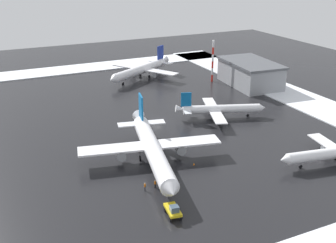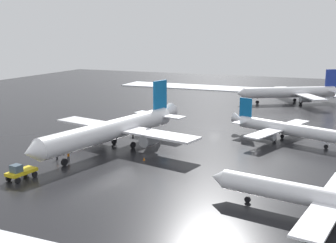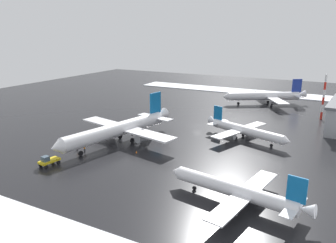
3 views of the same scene
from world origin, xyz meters
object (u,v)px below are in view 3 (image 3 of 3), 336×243
airplane_parked_portside (236,190)px  airplane_distant_tail (119,129)px  pushback_tug (48,161)px  airplane_parked_starboard (265,96)px  airplane_foreground_jet (245,130)px  ground_crew_near_tug (84,148)px  ground_crew_beside_wing (77,147)px  traffic_cone_mid_line (145,139)px  antenna_mast (324,97)px  traffic_cone_near_nose (136,152)px

airplane_parked_portside → airplane_distant_tail: bearing=-15.1°
pushback_tug → airplane_parked_starboard: bearing=169.4°
airplane_parked_starboard → airplane_foreground_jet: size_ratio=1.23×
ground_crew_near_tug → ground_crew_beside_wing: 2.30m
airplane_distant_tail → traffic_cone_mid_line: size_ratio=71.35×
pushback_tug → traffic_cone_mid_line: (25.80, -9.56, -1.01)m
airplane_distant_tail → ground_crew_beside_wing: bearing=-18.2°
ground_crew_near_tug → antenna_mast: antenna_mast is taller
ground_crew_beside_wing → traffic_cone_mid_line: 18.77m
airplane_distant_tail → ground_crew_beside_wing: (-10.03, 5.91, -2.91)m
ground_crew_beside_wing → traffic_cone_near_nose: (5.56, -14.18, -0.70)m
airplane_foreground_jet → traffic_cone_mid_line: size_ratio=46.62×
airplane_distant_tail → pushback_tug: (-20.47, 4.71, -2.60)m
ground_crew_beside_wing → ground_crew_near_tug: bearing=34.3°
antenna_mast → traffic_cone_mid_line: bearing=138.3°
airplane_foreground_jet → traffic_cone_mid_line: 27.85m
airplane_distant_tail → ground_crew_near_tug: bearing=-7.7°
airplane_distant_tail → traffic_cone_near_nose: bearing=74.0°
ground_crew_near_tug → pushback_tug: bearing=149.0°
airplane_foreground_jet → traffic_cone_near_nose: (-23.15, 20.92, -2.33)m
ground_crew_near_tug → antenna_mast: 80.30m
antenna_mast → traffic_cone_mid_line: size_ratio=28.11×
airplane_parked_portside → ground_crew_beside_wing: (7.31, 43.26, -1.68)m
ground_crew_near_tug → airplane_parked_portside: bearing=-125.4°
airplane_distant_tail → ground_crew_near_tug: (-9.89, 3.61, -2.91)m
airplane_foreground_jet → traffic_cone_mid_line: bearing=-131.2°
ground_crew_beside_wing → antenna_mast: (62.32, -52.66, 6.76)m
airplane_distant_tail → ground_crew_beside_wing: airplane_distant_tail is taller
antenna_mast → airplane_distant_tail: bearing=138.2°
airplane_parked_starboard → traffic_cone_near_nose: (-72.20, 16.27, -3.16)m
airplane_foreground_jet → ground_crew_near_tug: 43.53m
airplane_foreground_jet → airplane_parked_portside: size_ratio=0.95×
airplane_parked_portside → traffic_cone_mid_line: bearing=-25.1°
airplane_foreground_jet → airplane_parked_portside: airplane_parked_portside is taller
airplane_foreground_jet → ground_crew_beside_wing: bearing=-120.6°
airplane_parked_starboard → ground_crew_beside_wing: (-77.77, 30.45, -2.46)m
airplane_foreground_jet → ground_crew_near_tug: size_ratio=15.00×
ground_crew_beside_wing → traffic_cone_near_nose: size_ratio=3.11×
airplane_foreground_jet → traffic_cone_near_nose: bearing=-112.0°
airplane_parked_portside → traffic_cone_mid_line: size_ratio=48.87×
airplane_foreground_jet → antenna_mast: 38.26m
ground_crew_near_tug → airplane_foreground_jet: bearing=-74.0°
airplane_foreground_jet → traffic_cone_near_nose: 31.29m
airplane_parked_starboard → traffic_cone_near_nose: 74.08m
ground_crew_beside_wing → traffic_cone_near_nose: ground_crew_beside_wing is taller
airplane_parked_portside → pushback_tug: airplane_parked_portside is taller
airplane_parked_portside → ground_crew_beside_wing: 43.90m
airplane_parked_portside → ground_crew_beside_wing: size_ratio=15.72×
pushback_tug → traffic_cone_mid_line: size_ratio=8.83×
airplane_distant_tail → airplane_foreground_jet: bearing=135.0°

